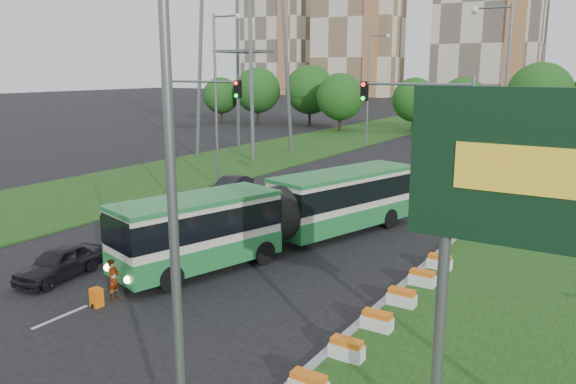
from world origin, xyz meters
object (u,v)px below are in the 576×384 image
Objects in this scene: traffic_mast_left at (188,119)px; articulated_bus at (282,212)px; pedestrian at (114,279)px; traffic_mast_median at (436,131)px; shopping_trolley at (97,298)px; billboard at (574,192)px; car_left_near at (59,263)px; car_left_far at (231,186)px.

traffic_mast_left is 11.14m from articulated_bus.
traffic_mast_left is 15.78m from pedestrian.
traffic_mast_median and traffic_mast_left have the same top height.
traffic_mast_left reaches higher than shopping_trolley.
billboard reaches higher than articulated_bus.
traffic_mast_median is 5.21× the size of pedestrian.
traffic_mast_left is at bearing 146.45° from billboard.
billboard is 15.95m from pedestrian.
billboard is 16.04m from shopping_trolley.
car_left_near reaches higher than car_left_far.
billboard is 0.48× the size of articulated_bus.
car_left_far is at bearing 75.74° from traffic_mast_left.
pedestrian is at bearing 172.15° from billboard.
car_left_far is (-8.80, 7.45, -1.04)m from articulated_bus.
car_left_far reaches higher than shopping_trolley.
traffic_mast_left is at bearing 172.17° from articulated_bus.
traffic_mast_left is 5.21× the size of pedestrian.
pedestrian is (7.76, -12.95, -4.58)m from traffic_mast_left.
pedestrian is at bearing -117.94° from traffic_mast_median.
traffic_mast_left is at bearing -110.81° from car_left_far.
traffic_mast_left is 2.02× the size of car_left_far.
traffic_mast_median is (-7.47, 16.00, -0.81)m from billboard.
car_left_near is at bearing 169.29° from shopping_trolley.
billboard is 28.91m from car_left_far.
billboard is at bearing -46.25° from car_left_far.
car_left_far is at bearing 94.61° from car_left_near.
billboard reaches higher than car_left_near.
pedestrian is at bearing -12.32° from car_left_near.
traffic_mast_left is at bearing 13.33° from pedestrian.
billboard is at bearing -14.78° from car_left_near.
pedestrian is (-7.40, -13.95, -4.58)m from traffic_mast_median.
shopping_trolley is (-14.89, 1.26, -5.82)m from billboard.
billboard reaches higher than car_left_far.
billboard is 2.07× the size of car_left_near.
traffic_mast_median is 2.07× the size of car_left_near.
billboard is at bearing -33.55° from traffic_mast_left.
car_left_near reaches higher than shopping_trolley.
billboard is at bearing -22.86° from articulated_bus.
car_left_far is at bearing 140.30° from billboard.
billboard reaches higher than shopping_trolley.
traffic_mast_median is 1.00× the size of traffic_mast_left.
articulated_bus is at bearing 85.26° from shopping_trolley.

